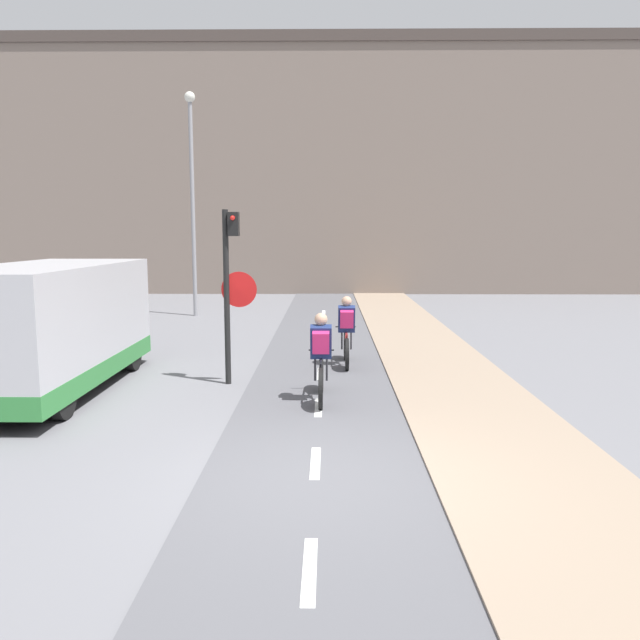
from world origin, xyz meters
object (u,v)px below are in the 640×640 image
(street_lamp_far, at_px, (192,183))
(cyclist_near, at_px, (321,360))
(traffic_light_pole, at_px, (231,278))
(van, at_px, (47,329))
(cyclist_far, at_px, (346,333))

(street_lamp_far, height_order, cyclist_near, street_lamp_far)
(street_lamp_far, bearing_deg, traffic_light_pole, -74.23)
(van, bearing_deg, cyclist_near, -7.33)
(cyclist_near, relative_size, van, 0.34)
(traffic_light_pole, height_order, cyclist_far, traffic_light_pole)
(cyclist_near, distance_m, cyclist_far, 2.95)
(street_lamp_far, distance_m, cyclist_far, 10.47)
(street_lamp_far, bearing_deg, cyclist_far, -58.74)
(traffic_light_pole, height_order, cyclist_near, traffic_light_pole)
(cyclist_far, height_order, van, van)
(street_lamp_far, relative_size, cyclist_far, 4.27)
(traffic_light_pole, bearing_deg, street_lamp_far, 105.77)
(traffic_light_pole, relative_size, cyclist_far, 1.86)
(traffic_light_pole, xyz_separation_m, van, (-3.25, -0.60, -0.90))
(van, bearing_deg, cyclist_far, 22.46)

